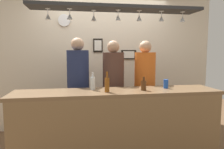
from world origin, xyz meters
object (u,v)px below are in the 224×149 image
(bottle_beer_brown_stubby, at_px, (144,85))
(picture_frame_crest, at_px, (98,45))
(person_right_orange_shirt, at_px, (145,81))
(bottle_soda_clear, at_px, (93,83))
(picture_frame_lower_pair, at_px, (129,55))
(drink_can, at_px, (166,84))
(person_middle_brown_shirt, at_px, (113,82))
(person_left_navy_shirt, at_px, (78,81))
(wall_clock, at_px, (64,20))
(bottle_beer_amber_tall, at_px, (107,84))

(bottle_beer_brown_stubby, distance_m, picture_frame_crest, 1.62)
(person_right_orange_shirt, height_order, bottle_soda_clear, person_right_orange_shirt)
(person_right_orange_shirt, height_order, picture_frame_lower_pair, person_right_orange_shirt)
(person_right_orange_shirt, relative_size, drink_can, 13.69)
(person_middle_brown_shirt, height_order, picture_frame_lower_pair, person_middle_brown_shirt)
(person_middle_brown_shirt, distance_m, drink_can, 0.86)
(person_left_navy_shirt, bearing_deg, bottle_soda_clear, -69.68)
(person_left_navy_shirt, relative_size, wall_clock, 7.76)
(wall_clock, bearing_deg, drink_can, -42.98)
(person_middle_brown_shirt, xyz_separation_m, picture_frame_crest, (-0.17, 0.78, 0.61))
(person_right_orange_shirt, bearing_deg, picture_frame_lower_pair, 96.18)
(picture_frame_crest, bearing_deg, bottle_beer_amber_tall, -91.13)
(bottle_beer_amber_tall, bearing_deg, person_right_orange_shirt, 44.29)
(bottle_beer_brown_stubby, relative_size, picture_frame_lower_pair, 0.60)
(wall_clock, bearing_deg, bottle_beer_amber_tall, -68.12)
(person_left_navy_shirt, xyz_separation_m, bottle_soda_clear, (0.19, -0.52, 0.05))
(person_left_navy_shirt, bearing_deg, picture_frame_crest, 63.66)
(person_middle_brown_shirt, relative_size, bottle_soda_clear, 7.26)
(person_left_navy_shirt, distance_m, person_right_orange_shirt, 1.08)
(person_left_navy_shirt, bearing_deg, wall_clock, 107.02)
(bottle_beer_amber_tall, bearing_deg, bottle_beer_brown_stubby, 4.20)
(picture_frame_lower_pair, bearing_deg, picture_frame_crest, 180.00)
(person_middle_brown_shirt, xyz_separation_m, drink_can, (0.65, -0.57, 0.04))
(wall_clock, bearing_deg, picture_frame_lower_pair, 0.29)
(bottle_soda_clear, distance_m, picture_frame_lower_pair, 1.57)
(person_middle_brown_shirt, xyz_separation_m, person_right_orange_shirt, (0.53, 0.00, 0.00))
(bottle_beer_brown_stubby, relative_size, bottle_soda_clear, 0.78)
(person_right_orange_shirt, relative_size, bottle_beer_amber_tall, 6.42)
(picture_frame_crest, bearing_deg, person_middle_brown_shirt, -77.78)
(bottle_soda_clear, height_order, picture_frame_crest, picture_frame_crest)
(picture_frame_crest, bearing_deg, wall_clock, -179.43)
(bottle_soda_clear, xyz_separation_m, picture_frame_crest, (0.20, 1.30, 0.53))
(bottle_soda_clear, relative_size, picture_frame_lower_pair, 0.77)
(person_middle_brown_shirt, relative_size, drink_can, 13.68)
(person_right_orange_shirt, distance_m, bottle_beer_brown_stubby, 0.71)
(person_left_navy_shirt, relative_size, person_middle_brown_shirt, 1.02)
(picture_frame_lower_pair, bearing_deg, person_middle_brown_shirt, -119.40)
(drink_can, xyz_separation_m, picture_frame_crest, (-0.82, 1.35, 0.56))
(bottle_beer_brown_stubby, height_order, bottle_soda_clear, bottle_soda_clear)
(drink_can, distance_m, wall_clock, 2.22)
(person_left_navy_shirt, relative_size, bottle_beer_amber_tall, 6.57)
(person_right_orange_shirt, bearing_deg, wall_clock, 149.54)
(person_right_orange_shirt, relative_size, picture_frame_crest, 6.42)
(bottle_soda_clear, bearing_deg, bottle_beer_amber_tall, -48.56)
(person_middle_brown_shirt, relative_size, wall_clock, 7.59)
(picture_frame_crest, bearing_deg, drink_can, -58.84)
(person_right_orange_shirt, height_order, picture_frame_crest, picture_frame_crest)
(person_right_orange_shirt, bearing_deg, person_left_navy_shirt, 180.00)
(person_middle_brown_shirt, relative_size, bottle_beer_amber_tall, 6.42)
(bottle_beer_brown_stubby, bearing_deg, person_left_navy_shirt, 141.63)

